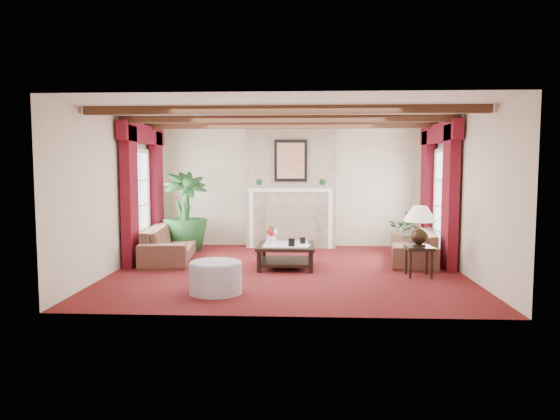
{
  "coord_description": "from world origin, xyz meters",
  "views": [
    {
      "loc": [
        0.28,
        -8.68,
        1.82
      ],
      "look_at": [
        -0.15,
        0.4,
        1.03
      ],
      "focal_mm": 32.0,
      "sensor_mm": 36.0,
      "label": 1
    }
  ],
  "objects_px": {
    "sofa_left": "(170,238)",
    "sofa_right": "(413,241)",
    "potted_palm": "(185,229)",
    "side_table": "(419,261)",
    "ottoman": "(216,278)",
    "coffee_table": "(286,256)"
  },
  "relations": [
    {
      "from": "potted_palm",
      "to": "side_table",
      "type": "distance_m",
      "value": 5.05
    },
    {
      "from": "sofa_left",
      "to": "sofa_right",
      "type": "distance_m",
      "value": 4.72
    },
    {
      "from": "sofa_right",
      "to": "side_table",
      "type": "xyz_separation_m",
      "value": [
        -0.2,
        -1.35,
        -0.15
      ]
    },
    {
      "from": "potted_palm",
      "to": "ottoman",
      "type": "xyz_separation_m",
      "value": [
        1.29,
        -3.57,
        -0.26
      ]
    },
    {
      "from": "coffee_table",
      "to": "ottoman",
      "type": "xyz_separation_m",
      "value": [
        -0.95,
        -1.87,
        0.01
      ]
    },
    {
      "from": "sofa_left",
      "to": "side_table",
      "type": "height_order",
      "value": "sofa_left"
    },
    {
      "from": "sofa_left",
      "to": "potted_palm",
      "type": "height_order",
      "value": "potted_palm"
    },
    {
      "from": "potted_palm",
      "to": "ottoman",
      "type": "relative_size",
      "value": 2.57
    },
    {
      "from": "sofa_right",
      "to": "side_table",
      "type": "bearing_deg",
      "value": 1.09
    },
    {
      "from": "sofa_left",
      "to": "side_table",
      "type": "relative_size",
      "value": 4.45
    },
    {
      "from": "sofa_right",
      "to": "ottoman",
      "type": "xyz_separation_m",
      "value": [
        -3.37,
        -2.58,
        -0.18
      ]
    },
    {
      "from": "potted_palm",
      "to": "coffee_table",
      "type": "distance_m",
      "value": 2.83
    },
    {
      "from": "coffee_table",
      "to": "side_table",
      "type": "bearing_deg",
      "value": -15.35
    },
    {
      "from": "sofa_right",
      "to": "ottoman",
      "type": "bearing_deg",
      "value": -43.28
    },
    {
      "from": "coffee_table",
      "to": "ottoman",
      "type": "relative_size",
      "value": 1.35
    },
    {
      "from": "potted_palm",
      "to": "side_table",
      "type": "height_order",
      "value": "potted_palm"
    },
    {
      "from": "coffee_table",
      "to": "side_table",
      "type": "xyz_separation_m",
      "value": [
        2.22,
        -0.64,
        0.04
      ]
    },
    {
      "from": "sofa_left",
      "to": "side_table",
      "type": "distance_m",
      "value": 4.72
    },
    {
      "from": "sofa_left",
      "to": "potted_palm",
      "type": "bearing_deg",
      "value": -9.6
    },
    {
      "from": "sofa_left",
      "to": "side_table",
      "type": "bearing_deg",
      "value": -112.74
    },
    {
      "from": "coffee_table",
      "to": "ottoman",
      "type": "bearing_deg",
      "value": -116.28
    },
    {
      "from": "sofa_left",
      "to": "sofa_right",
      "type": "xyz_separation_m",
      "value": [
        4.72,
        0.03,
        -0.03
      ]
    }
  ]
}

